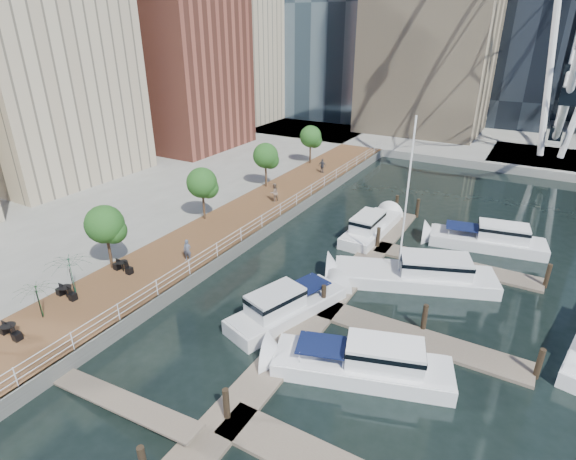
% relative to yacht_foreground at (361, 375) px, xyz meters
% --- Properties ---
extents(ground, '(520.00, 520.00, 0.00)m').
position_rel_yacht_foreground_xyz_m(ground, '(-7.20, -3.76, 0.00)').
color(ground, black).
rests_on(ground, ground).
extents(boardwalk, '(6.00, 60.00, 1.00)m').
position_rel_yacht_foreground_xyz_m(boardwalk, '(-16.20, 11.24, 0.50)').
color(boardwalk, brown).
rests_on(boardwalk, ground).
extents(seawall, '(0.25, 60.00, 1.00)m').
position_rel_yacht_foreground_xyz_m(seawall, '(-13.20, 11.24, 0.50)').
color(seawall, '#595954').
rests_on(seawall, ground).
extents(land_inland, '(48.00, 90.00, 1.00)m').
position_rel_yacht_foreground_xyz_m(land_inland, '(-43.20, 11.24, 0.50)').
color(land_inland, gray).
rests_on(land_inland, ground).
extents(land_far, '(200.00, 114.00, 1.00)m').
position_rel_yacht_foreground_xyz_m(land_far, '(-7.20, 98.24, 0.50)').
color(land_far, gray).
rests_on(land_far, ground).
extents(pier, '(14.00, 12.00, 1.00)m').
position_rel_yacht_foreground_xyz_m(pier, '(6.80, 48.24, 0.50)').
color(pier, gray).
rests_on(pier, ground).
extents(railing, '(0.10, 60.00, 1.05)m').
position_rel_yacht_foreground_xyz_m(railing, '(-13.30, 11.24, 1.52)').
color(railing, white).
rests_on(railing, boardwalk).
extents(floating_docks, '(16.00, 34.00, 2.60)m').
position_rel_yacht_foreground_xyz_m(floating_docks, '(0.77, 6.22, 0.49)').
color(floating_docks, '#6D6051').
rests_on(floating_docks, ground).
extents(midrise_condos, '(19.00, 67.00, 28.00)m').
position_rel_yacht_foreground_xyz_m(midrise_condos, '(-40.77, 23.06, 13.42)').
color(midrise_condos, '#BCAD8E').
rests_on(midrise_condos, ground).
extents(street_trees, '(2.60, 42.60, 4.60)m').
position_rel_yacht_foreground_xyz_m(street_trees, '(-18.60, 10.24, 4.29)').
color(street_trees, '#3F2B1C').
rests_on(street_trees, ground).
extents(cafe_tables, '(2.50, 13.70, 0.74)m').
position_rel_yacht_foreground_xyz_m(cafe_tables, '(-17.60, -5.76, 1.37)').
color(cafe_tables, black).
rests_on(cafe_tables, ground).
extents(yacht_foreground, '(10.22, 5.53, 2.15)m').
position_rel_yacht_foreground_xyz_m(yacht_foreground, '(0.00, 0.00, 0.00)').
color(yacht_foreground, white).
rests_on(yacht_foreground, ground).
extents(pedestrian_near, '(0.67, 0.56, 1.59)m').
position_rel_yacht_foreground_xyz_m(pedestrian_near, '(-14.75, 3.72, 1.80)').
color(pedestrian_near, '#4C5466').
rests_on(pedestrian_near, boardwalk).
extents(pedestrian_mid, '(0.93, 1.05, 1.82)m').
position_rel_yacht_foreground_xyz_m(pedestrian_mid, '(-15.54, 16.85, 1.91)').
color(pedestrian_mid, '#89705F').
rests_on(pedestrian_mid, boardwalk).
extents(pedestrian_far, '(0.97, 0.44, 1.63)m').
position_rel_yacht_foreground_xyz_m(pedestrian_far, '(-15.59, 27.45, 1.81)').
color(pedestrian_far, '#30323C').
rests_on(pedestrian_far, boardwalk).
extents(moored_yachts, '(23.12, 32.54, 11.50)m').
position_rel_yacht_foreground_xyz_m(moored_yachts, '(1.34, 9.58, 0.00)').
color(moored_yachts, white).
rests_on(moored_yachts, ground).
extents(cafe_seating, '(3.98, 13.66, 2.59)m').
position_rel_yacht_foreground_xyz_m(cafe_seating, '(-17.95, -6.95, 2.19)').
color(cafe_seating, '#103D14').
rests_on(cafe_seating, ground).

